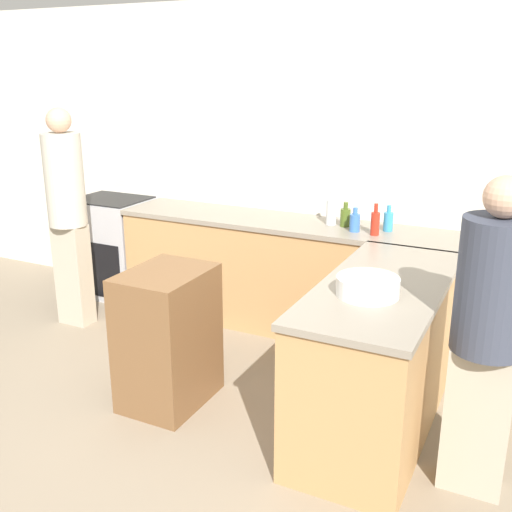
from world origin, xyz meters
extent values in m
plane|color=gray|center=(0.00, 0.00, 0.00)|extent=(14.00, 14.00, 0.00)
cube|color=silver|center=(0.00, 2.48, 1.35)|extent=(8.00, 0.06, 2.70)
cube|color=tan|center=(0.00, 2.15, 0.45)|extent=(2.90, 0.60, 0.90)
cube|color=gray|center=(0.00, 2.15, 0.92)|extent=(2.93, 0.63, 0.04)
cube|color=tan|center=(1.12, 1.03, 0.45)|extent=(0.66, 1.64, 0.90)
cube|color=gray|center=(1.12, 1.03, 0.92)|extent=(0.69, 1.67, 0.04)
cube|color=#ADADB2|center=(-1.83, 2.15, 0.47)|extent=(0.73, 0.60, 0.94)
cube|color=black|center=(-1.83, 1.85, 0.33)|extent=(0.61, 0.01, 0.53)
cube|color=black|center=(-1.83, 2.15, 0.95)|extent=(0.67, 0.55, 0.01)
cube|color=brown|center=(-0.19, 0.69, 0.46)|extent=(0.48, 0.62, 0.91)
cylinder|color=white|center=(1.09, 0.79, 0.99)|extent=(0.35, 0.35, 0.11)
cylinder|color=silver|center=(0.38, 2.19, 1.04)|extent=(0.08, 0.08, 0.20)
cylinder|color=silver|center=(0.38, 2.19, 1.18)|extent=(0.04, 0.04, 0.08)
cylinder|color=#338CBF|center=(0.84, 2.20, 1.01)|extent=(0.07, 0.07, 0.15)
cylinder|color=#338CBF|center=(0.84, 2.20, 1.11)|extent=(0.03, 0.03, 0.06)
cylinder|color=red|center=(0.78, 2.04, 1.03)|extent=(0.07, 0.07, 0.17)
cylinder|color=red|center=(0.78, 2.04, 1.15)|extent=(0.03, 0.03, 0.07)
cylinder|color=#475B1E|center=(0.50, 2.19, 1.01)|extent=(0.08, 0.08, 0.14)
cylinder|color=#475B1E|center=(0.50, 2.19, 1.11)|extent=(0.04, 0.04, 0.05)
cylinder|color=#386BB7|center=(0.61, 2.07, 1.01)|extent=(0.08, 0.08, 0.14)
cylinder|color=#386BB7|center=(0.61, 2.07, 1.10)|extent=(0.04, 0.04, 0.05)
cube|color=#ADA38E|center=(-1.66, 1.40, 0.44)|extent=(0.28, 0.17, 0.89)
cylinder|color=#B7B2A3|center=(-1.66, 1.40, 1.27)|extent=(0.32, 0.32, 0.76)
sphere|color=tan|center=(-1.66, 1.40, 1.74)|extent=(0.20, 0.20, 0.20)
cube|color=#ADA38E|center=(1.74, 0.67, 0.40)|extent=(0.32, 0.20, 0.81)
cylinder|color=#383D4C|center=(1.74, 0.67, 1.14)|extent=(0.36, 0.36, 0.67)
sphere|color=tan|center=(1.74, 0.67, 1.58)|extent=(0.20, 0.20, 0.20)
camera|label=1|loc=(1.91, -2.26, 2.15)|focal=42.00mm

